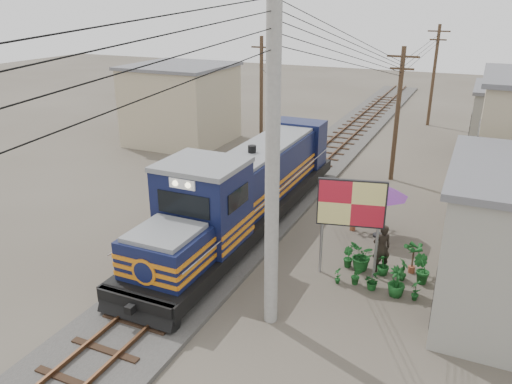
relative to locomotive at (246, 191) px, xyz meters
The scene contains 14 objects.
ground 5.43m from the locomotive, 90.00° to the right, with size 120.00×120.00×0.00m, color #473F35.
ballast 5.09m from the locomotive, 90.00° to the left, with size 3.60×70.00×0.16m, color #595651.
track 5.04m from the locomotive, 90.00° to the left, with size 1.15×70.00×0.12m.
locomotive is the anchor object (origin of this frame).
utility_pole_main 7.44m from the locomotive, 58.28° to the right, with size 0.40×0.40×10.00m.
wooden_pole_mid 10.12m from the locomotive, 63.01° to the left, with size 1.60×0.24×7.00m.
wooden_pole_far 23.44m from the locomotive, 78.13° to the left, with size 1.60×0.24×7.50m.
wooden_pole_left 13.92m from the locomotive, 111.28° to the left, with size 1.60×0.24×7.00m.
power_lines 6.76m from the locomotive, 92.44° to the left, with size 9.65×19.00×3.30m.
shophouse_left 14.78m from the locomotive, 132.71° to the left, with size 6.30×6.30×5.20m.
billboard 5.41m from the locomotive, 22.71° to the right, with size 2.28×0.64×3.57m.
market_umbrella 5.52m from the locomotive, 15.38° to the left, with size 2.78×2.78×2.32m.
vendor 6.13m from the locomotive, 12.49° to the right, with size 0.66×0.43×1.81m, color black.
plant_nursery 6.40m from the locomotive, 17.63° to the right, with size 3.19×2.21×1.09m.
Camera 1 is at (8.40, -12.36, 9.13)m, focal length 35.00 mm.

